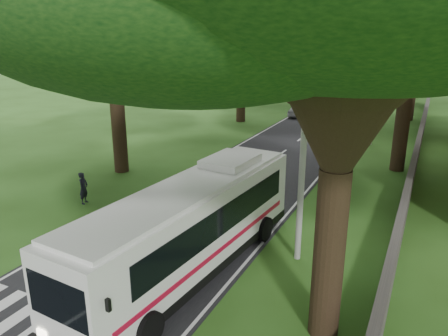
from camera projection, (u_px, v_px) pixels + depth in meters
The scene contains 12 objects.
ground at pixel (86, 303), 14.64m from camera, with size 140.00×140.00×0.00m, color #274A15.
road at pixel (299, 140), 36.09m from camera, with size 8.00×120.00×0.04m, color black.
property_wall at pixel (417, 148), 31.32m from camera, with size 0.35×50.00×1.20m, color #383533.
pole_near at pixel (303, 158), 16.24m from camera, with size 1.60×0.24×8.00m.
pole_mid at pixel (376, 92), 33.40m from camera, with size 1.60×0.24×8.00m.
pole_far at pixel (399, 71), 50.56m from camera, with size 1.60×0.24×8.00m.
tree_l_far at pixel (291, 12), 56.05m from camera, with size 14.80×14.80×14.08m.
coach_bus at pixel (191, 226), 16.01m from camera, with size 3.54×12.01×3.49m.
distant_car_a at pixel (299, 110), 45.65m from camera, with size 1.57×3.91×1.33m, color #A7A7AC.
distant_car_b at pixel (333, 95), 55.96m from camera, with size 1.47×4.23×1.39m, color navy.
distant_car_c at pixel (380, 84), 66.48m from camera, with size 1.97×4.86×1.41m, color maroon.
pedestrian at pixel (83, 188), 22.79m from camera, with size 0.62×0.41×1.70m, color black.
Camera 1 is at (9.62, -9.31, 8.77)m, focal length 35.00 mm.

